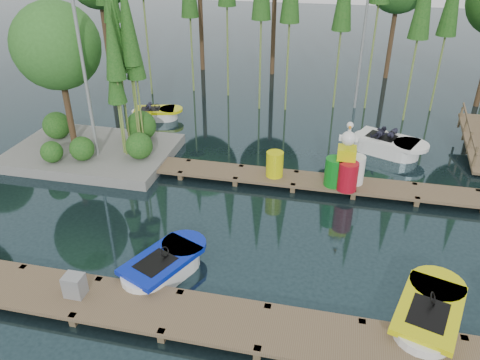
% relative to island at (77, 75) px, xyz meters
% --- Properties ---
extents(ground_plane, '(90.00, 90.00, 0.00)m').
position_rel_island_xyz_m(ground_plane, '(6.30, -3.29, -3.18)').
color(ground_plane, '#1D3036').
extents(near_dock, '(18.00, 1.50, 0.50)m').
position_rel_island_xyz_m(near_dock, '(6.30, -7.79, -2.95)').
color(near_dock, brown).
rests_on(near_dock, ground).
extents(far_dock, '(15.00, 1.20, 0.50)m').
position_rel_island_xyz_m(far_dock, '(7.30, -0.79, -2.95)').
color(far_dock, brown).
rests_on(far_dock, ground).
extents(island, '(6.20, 4.20, 6.75)m').
position_rel_island_xyz_m(island, '(0.00, 0.00, 0.00)').
color(island, slate).
rests_on(island, ground).
extents(lamp_island, '(0.30, 0.30, 7.25)m').
position_rel_island_xyz_m(lamp_island, '(0.80, -0.79, 1.08)').
color(lamp_island, gray).
rests_on(lamp_island, ground).
extents(lamp_rear, '(0.30, 0.30, 7.25)m').
position_rel_island_xyz_m(lamp_rear, '(10.30, 7.71, 1.08)').
color(lamp_rear, gray).
rests_on(lamp_rear, ground).
extents(boat_blue, '(2.17, 2.90, 0.89)m').
position_rel_island_xyz_m(boat_blue, '(5.54, -6.31, -2.93)').
color(boat_blue, white).
rests_on(boat_blue, ground).
extents(boat_yellow_near, '(2.09, 3.12, 0.96)m').
position_rel_island_xyz_m(boat_yellow_near, '(12.07, -6.65, -2.90)').
color(boat_yellow_near, white).
rests_on(boat_yellow_near, ground).
extents(boat_yellow_far, '(2.58, 1.66, 1.19)m').
position_rel_island_xyz_m(boat_yellow_far, '(1.17, 4.11, -2.93)').
color(boat_yellow_far, white).
rests_on(boat_yellow_far, ground).
extents(boat_white_far, '(3.29, 2.45, 1.42)m').
position_rel_island_xyz_m(boat_white_far, '(11.60, 2.72, -2.87)').
color(boat_white_far, white).
rests_on(boat_white_far, ground).
extents(utility_cabinet, '(0.46, 0.39, 0.56)m').
position_rel_island_xyz_m(utility_cabinet, '(3.90, -7.79, -2.60)').
color(utility_cabinet, gray).
rests_on(utility_cabinet, near_dock).
extents(yellow_barrel, '(0.60, 0.60, 0.90)m').
position_rel_island_xyz_m(yellow_barrel, '(7.59, -0.79, -2.43)').
color(yellow_barrel, '#D0D20B').
rests_on(yellow_barrel, far_dock).
extents(drum_cluster, '(1.32, 1.21, 2.27)m').
position_rel_island_xyz_m(drum_cluster, '(10.01, -0.95, -2.22)').
color(drum_cluster, '#0D7519').
rests_on(drum_cluster, far_dock).
extents(seagull_post, '(0.51, 0.27, 0.81)m').
position_rel_island_xyz_m(seagull_post, '(10.11, -0.79, -2.33)').
color(seagull_post, gray).
rests_on(seagull_post, far_dock).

